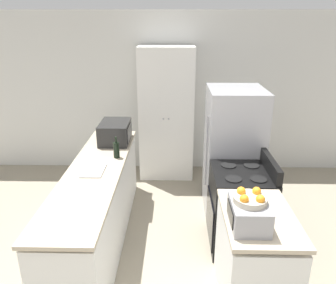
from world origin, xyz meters
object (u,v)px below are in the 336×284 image
toaster_oven (249,214)px  wine_bottle (116,150)px  stove (240,208)px  fruit_bowl (250,198)px  microwave (115,132)px  refrigerator (233,152)px  pantry_cabinet (166,114)px

toaster_oven → wine_bottle: bearing=133.4°
stove → fruit_bowl: size_ratio=4.09×
microwave → fruit_bowl: 2.34m
refrigerator → fruit_bowl: (-0.17, -1.75, 0.32)m
stove → refrigerator: (0.02, 0.79, 0.37)m
refrigerator → wine_bottle: size_ratio=6.41×
wine_bottle → refrigerator: bearing=15.6°
stove → fruit_bowl: 1.19m
pantry_cabinet → wine_bottle: pantry_cabinet is taller
fruit_bowl → toaster_oven: bearing=-143.4°
stove → toaster_oven: bearing=-98.8°
refrigerator → toaster_oven: (-0.17, -1.75, 0.18)m
refrigerator → toaster_oven: bearing=-95.7°
pantry_cabinet → fruit_bowl: (0.72, -2.79, 0.11)m
pantry_cabinet → refrigerator: bearing=-49.5°
fruit_bowl → refrigerator: bearing=84.4°
pantry_cabinet → fruit_bowl: pantry_cabinet is taller
fruit_bowl → microwave: bearing=126.2°
stove → refrigerator: size_ratio=0.64×
toaster_oven → fruit_bowl: (0.00, 0.00, 0.14)m
pantry_cabinet → refrigerator: 1.39m
stove → refrigerator: refrigerator is taller
pantry_cabinet → stove: (0.87, -1.83, -0.58)m
microwave → toaster_oven: 2.34m
toaster_oven → refrigerator: bearing=84.3°
microwave → stove: bearing=-31.2°
pantry_cabinet → toaster_oven: 2.88m
toaster_oven → fruit_bowl: size_ratio=1.48×
pantry_cabinet → toaster_oven: size_ratio=5.38×
refrigerator → wine_bottle: bearing=-164.4°
microwave → wine_bottle: (0.11, -0.54, -0.03)m
microwave → refrigerator: bearing=-5.2°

